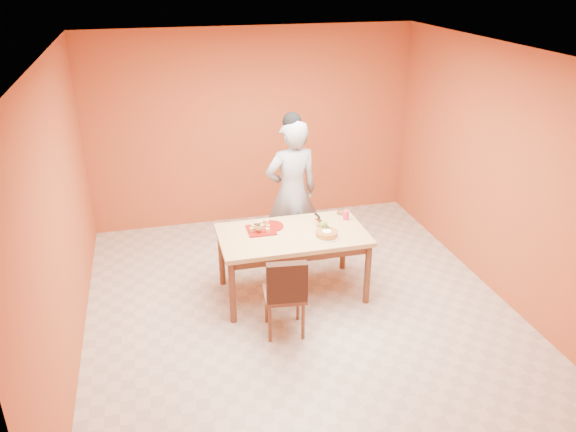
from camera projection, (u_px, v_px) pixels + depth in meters
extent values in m
plane|color=beige|center=(300.00, 309.00, 6.10)|extent=(5.00, 5.00, 0.00)
plane|color=white|center=(303.00, 54.00, 4.98)|extent=(5.00, 5.00, 0.00)
plane|color=#AF5528|center=(253.00, 128.00, 7.74)|extent=(4.50, 0.00, 4.50)
plane|color=#AF5528|center=(60.00, 218.00, 5.03)|extent=(0.00, 5.00, 5.00)
plane|color=#AF5528|center=(502.00, 175.00, 6.04)|extent=(0.00, 5.00, 5.00)
cube|color=tan|center=(293.00, 235.00, 6.10)|extent=(1.60, 0.90, 0.05)
cube|color=brown|center=(292.00, 241.00, 6.13)|extent=(1.48, 0.78, 0.10)
cylinder|color=brown|center=(232.00, 293.00, 5.75)|extent=(0.07, 0.07, 0.71)
cylinder|color=brown|center=(222.00, 257.00, 6.44)|extent=(0.07, 0.07, 0.71)
cylinder|color=brown|center=(367.00, 274.00, 6.08)|extent=(0.07, 0.07, 0.71)
cylinder|color=brown|center=(343.00, 242.00, 6.77)|extent=(0.07, 0.07, 0.71)
imported|color=gray|center=(292.00, 193.00, 6.75)|extent=(0.71, 0.51, 1.82)
cube|color=maroon|center=(261.00, 230.00, 6.14)|extent=(0.30, 0.30, 0.02)
cylinder|color=maroon|center=(271.00, 226.00, 6.23)|extent=(0.31, 0.31, 0.02)
cylinder|color=white|center=(327.00, 236.00, 6.00)|extent=(0.28, 0.28, 0.01)
cylinder|color=gold|center=(327.00, 234.00, 5.99)|extent=(0.29, 0.29, 0.05)
cube|color=silver|center=(323.00, 224.00, 6.14)|extent=(0.09, 0.29, 0.01)
ellipsoid|color=olive|center=(323.00, 227.00, 6.09)|extent=(0.12, 0.10, 0.13)
cylinder|color=#E4225B|center=(346.00, 215.00, 6.39)|extent=(0.09, 0.09, 0.10)
cylinder|color=#32200D|center=(341.00, 213.00, 6.55)|extent=(0.11, 0.11, 0.03)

